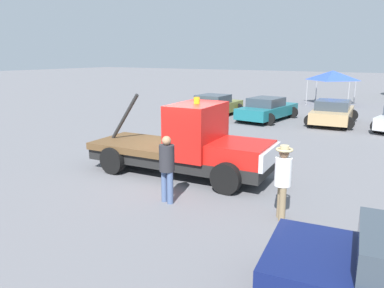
% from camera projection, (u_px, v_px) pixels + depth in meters
% --- Properties ---
extents(ground_plane, '(160.00, 160.00, 0.00)m').
position_uv_depth(ground_plane, '(179.00, 174.00, 12.09)').
color(ground_plane, slate).
extents(tow_truck, '(6.08, 2.46, 2.51)m').
position_uv_depth(tow_truck, '(189.00, 146.00, 11.70)').
color(tow_truck, black).
rests_on(tow_truck, ground).
extents(person_near_truck, '(0.39, 0.39, 1.77)m').
position_uv_depth(person_near_truck, '(283.00, 176.00, 8.51)').
color(person_near_truck, '#847051').
rests_on(person_near_truck, ground).
extents(person_at_hood, '(0.39, 0.39, 1.77)m').
position_uv_depth(person_at_hood, '(167.00, 165.00, 9.51)').
color(person_at_hood, '#475B84').
rests_on(person_at_hood, ground).
extents(parked_car_olive, '(2.56, 4.34, 1.34)m').
position_uv_depth(parked_car_olive, '(214.00, 106.00, 23.40)').
color(parked_car_olive, olive).
rests_on(parked_car_olive, ground).
extents(parked_car_teal, '(2.75, 4.81, 1.34)m').
position_uv_depth(parked_car_teal, '(267.00, 109.00, 21.90)').
color(parked_car_teal, '#196670').
rests_on(parked_car_teal, ground).
extents(parked_car_tan, '(2.74, 4.43, 1.34)m').
position_uv_depth(parked_car_tan, '(332.00, 113.00, 20.61)').
color(parked_car_tan, tan).
rests_on(parked_car_tan, ground).
extents(canopy_tent_blue, '(3.04, 3.04, 2.58)m').
position_uv_depth(canopy_tent_blue, '(333.00, 75.00, 28.58)').
color(canopy_tent_blue, '#9E9EA3').
rests_on(canopy_tent_blue, ground).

